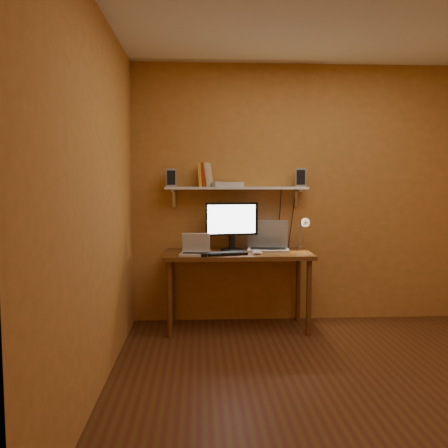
{
  "coord_description": "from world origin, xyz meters",
  "views": [
    {
      "loc": [
        -1.03,
        -3.2,
        1.42
      ],
      "look_at": [
        -0.8,
        1.18,
        1.03
      ],
      "focal_mm": 38.0,
      "sensor_mm": 36.0,
      "label": 1
    }
  ],
  "objects": [
    {
      "name": "books",
      "position": [
        -0.97,
        1.48,
        1.49
      ],
      "size": [
        0.16,
        0.17,
        0.24
      ],
      "color": "gold",
      "rests_on": "wall_shelf"
    },
    {
      "name": "wall_shelf",
      "position": [
        -0.67,
        1.47,
        1.36
      ],
      "size": [
        1.4,
        0.25,
        0.21
      ],
      "color": "silver",
      "rests_on": "room"
    },
    {
      "name": "desk_lamp",
      "position": [
        -0.01,
        1.41,
        0.96
      ],
      "size": [
        0.09,
        0.23,
        0.38
      ],
      "color": "silver",
      "rests_on": "desk"
    },
    {
      "name": "mouse",
      "position": [
        -0.5,
        1.12,
        0.77
      ],
      "size": [
        0.1,
        0.08,
        0.03
      ],
      "primitive_type": "ellipsoid",
      "rotation": [
        0.0,
        0.0,
        0.23
      ],
      "color": "silver",
      "rests_on": "desk"
    },
    {
      "name": "speaker_left",
      "position": [
        -1.31,
        1.46,
        1.46
      ],
      "size": [
        0.11,
        0.11,
        0.18
      ],
      "primitive_type": "cube",
      "rotation": [
        0.0,
        0.0,
        0.08
      ],
      "color": "gray",
      "rests_on": "wall_shelf"
    },
    {
      "name": "speaker_right",
      "position": [
        -0.03,
        1.46,
        1.47
      ],
      "size": [
        0.12,
        0.12,
        0.18
      ],
      "primitive_type": "cube",
      "rotation": [
        0.0,
        0.0,
        -0.22
      ],
      "color": "gray",
      "rests_on": "wall_shelf"
    },
    {
      "name": "room",
      "position": [
        0.0,
        0.0,
        1.3
      ],
      "size": [
        3.44,
        3.24,
        2.64
      ],
      "color": "#513014",
      "rests_on": "ground"
    },
    {
      "name": "router",
      "position": [
        -0.75,
        1.46,
        1.4
      ],
      "size": [
        0.32,
        0.25,
        0.05
      ],
      "primitive_type": "cube",
      "rotation": [
        0.0,
        0.0,
        0.21
      ],
      "color": "silver",
      "rests_on": "wall_shelf"
    },
    {
      "name": "shelf_camera",
      "position": [
        -0.85,
        1.41,
        1.4
      ],
      "size": [
        0.09,
        0.05,
        0.05
      ],
      "color": "silver",
      "rests_on": "wall_shelf"
    },
    {
      "name": "desk",
      "position": [
        -0.67,
        1.28,
        0.66
      ],
      "size": [
        1.4,
        0.6,
        0.75
      ],
      "color": "brown",
      "rests_on": "ground"
    },
    {
      "name": "keyboard",
      "position": [
        -0.82,
        1.12,
        0.76
      ],
      "size": [
        0.46,
        0.25,
        0.02
      ],
      "primitive_type": "cube",
      "rotation": [
        0.0,
        0.0,
        0.26
      ],
      "color": "black",
      "rests_on": "desk"
    },
    {
      "name": "netbook",
      "position": [
        -1.07,
        1.14,
        0.8
      ],
      "size": [
        0.29,
        0.22,
        0.2
      ],
      "rotation": [
        0.0,
        0.0,
        -0.15
      ],
      "color": "silver",
      "rests_on": "desk"
    },
    {
      "name": "laptop",
      "position": [
        -0.35,
        1.42,
        0.83
      ],
      "size": [
        0.43,
        0.33,
        0.29
      ],
      "rotation": [
        0.0,
        0.0,
        -0.11
      ],
      "color": "gray",
      "rests_on": "desk"
    },
    {
      "name": "monitor",
      "position": [
        -0.71,
        1.41,
        1.01
      ],
      "size": [
        0.52,
        0.26,
        0.47
      ],
      "rotation": [
        0.0,
        0.0,
        0.18
      ],
      "color": "black",
      "rests_on": "desk"
    }
  ]
}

